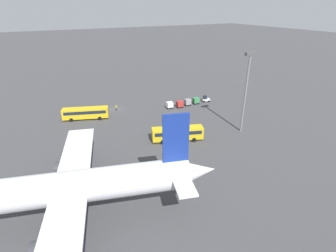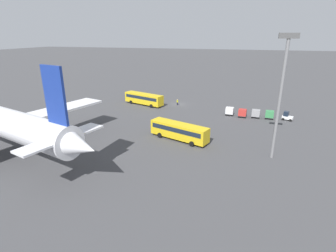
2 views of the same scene
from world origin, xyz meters
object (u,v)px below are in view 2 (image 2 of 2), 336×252
baggage_tug (287,116)px  cargo_cart_white (230,111)px  cargo_cart_red (242,113)px  worker_person (177,102)px  shuttle_bus_near (144,98)px  cargo_cart_green (270,114)px  cargo_cart_grey (256,113)px  shuttle_bus_far (179,130)px

baggage_tug → cargo_cart_white: (13.61, -0.04, 0.25)m
cargo_cart_red → baggage_tug: bearing=-175.8°
baggage_tug → worker_person: (28.98, -6.02, -0.07)m
baggage_tug → cargo_cart_red: size_ratio=1.27×
shuttle_bus_near → cargo_cart_green: 34.74m
shuttle_bus_near → worker_person: size_ratio=7.31×
cargo_cart_green → cargo_cart_grey: 3.19m
cargo_cart_red → cargo_cart_white: (3.19, -0.81, 0.00)m
baggage_tug → cargo_cart_green: size_ratio=1.27×
shuttle_bus_far → baggage_tug: 29.35m
shuttle_bus_far → baggage_tug: (-21.86, -19.55, -1.02)m
baggage_tug → cargo_cart_grey: bearing=20.8°
cargo_cart_green → cargo_cart_white: 9.58m
shuttle_bus_far → cargo_cart_grey: size_ratio=5.82×
cargo_cart_white → cargo_cart_grey: bearing=177.0°
shuttle_bus_far → cargo_cart_grey: (-14.63, -19.26, -0.77)m
baggage_tug → cargo_cart_white: size_ratio=1.27×
shuttle_bus_near → cargo_cart_red: 28.48m
cargo_cart_white → worker_person: bearing=-21.3°
baggage_tug → shuttle_bus_near: bearing=12.9°
cargo_cart_white → shuttle_bus_near: bearing=-8.4°
shuttle_bus_far → cargo_cart_grey: shuttle_bus_far is taller
cargo_cart_green → cargo_cart_white: same height
cargo_cart_grey → cargo_cart_white: bearing=-3.0°
shuttle_bus_far → cargo_cart_green: shuttle_bus_far is taller
baggage_tug → cargo_cart_red: (10.42, 0.77, 0.25)m
cargo_cart_green → cargo_cart_grey: same height
shuttle_bus_far → cargo_cart_green: bearing=-113.5°
cargo_cart_red → cargo_cart_white: bearing=-14.2°
worker_person → cargo_cart_green: 25.73m
worker_person → cargo_cart_green: cargo_cart_green is taller
baggage_tug → cargo_cart_grey: (7.23, 0.30, 0.25)m
baggage_tug → cargo_cart_grey: baggage_tug is taller
worker_person → cargo_cart_white: size_ratio=0.82×
shuttle_bus_near → baggage_tug: shuttle_bus_near is taller
cargo_cart_red → cargo_cart_white: same height
worker_person → cargo_cart_red: cargo_cart_red is taller
shuttle_bus_near → shuttle_bus_far: (-16.68, 23.25, 0.01)m
shuttle_bus_near → cargo_cart_grey: 31.57m
worker_person → cargo_cart_grey: size_ratio=0.82×
shuttle_bus_near → cargo_cart_green: bearing=-167.9°
cargo_cart_green → baggage_tug: bearing=-176.1°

